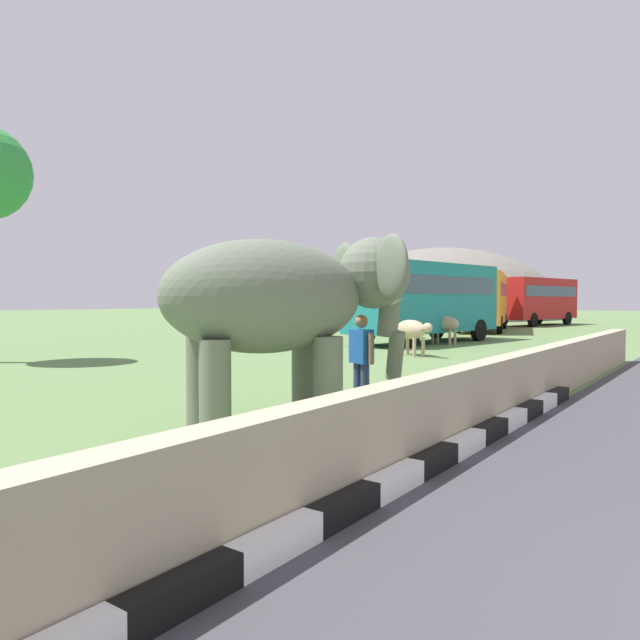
% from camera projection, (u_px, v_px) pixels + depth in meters
% --- Properties ---
extents(striped_curb, '(16.20, 0.20, 0.24)m').
position_uv_depth(striped_curb, '(313.00, 525.00, 4.62)').
color(striped_curb, white).
rests_on(striped_curb, ground_plane).
extents(barrier_parapet, '(28.00, 0.36, 1.00)m').
position_uv_depth(barrier_parapet, '(414.00, 422.00, 6.69)').
color(barrier_parapet, tan).
rests_on(barrier_parapet, ground_plane).
extents(elephant, '(3.95, 3.47, 2.92)m').
position_uv_depth(elephant, '(287.00, 300.00, 8.82)').
color(elephant, '#626D5A').
rests_on(elephant, ground_plane).
extents(person_handler, '(0.36, 0.62, 1.66)m').
position_uv_depth(person_handler, '(361.00, 357.00, 9.99)').
color(person_handler, navy).
rests_on(person_handler, ground_plane).
extents(bus_teal, '(8.72, 3.75, 3.50)m').
position_uv_depth(bus_teal, '(425.00, 296.00, 25.89)').
color(bus_teal, teal).
rests_on(bus_teal, ground_plane).
extents(bus_orange, '(10.03, 5.09, 3.50)m').
position_uv_depth(bus_orange, '(483.00, 297.00, 35.98)').
color(bus_orange, orange).
rests_on(bus_orange, ground_plane).
extents(bus_red, '(8.88, 4.10, 3.50)m').
position_uv_depth(bus_red, '(536.00, 298.00, 43.61)').
color(bus_red, '#B21E1E').
rests_on(bus_red, ground_plane).
extents(cow_near, '(0.92, 1.93, 1.23)m').
position_uv_depth(cow_near, '(443.00, 324.00, 24.99)').
color(cow_near, tan).
rests_on(cow_near, ground_plane).
extents(cow_mid, '(1.25, 1.87, 1.23)m').
position_uv_depth(cow_mid, '(412.00, 330.00, 19.83)').
color(cow_mid, tan).
rests_on(cow_mid, ground_plane).
extents(hill_east, '(30.37, 24.29, 14.93)m').
position_uv_depth(hill_east, '(444.00, 318.00, 63.11)').
color(hill_east, slate).
rests_on(hill_east, ground_plane).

